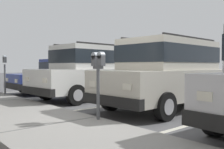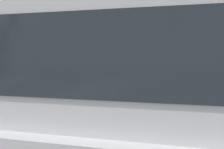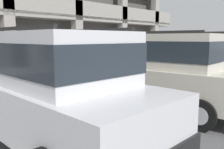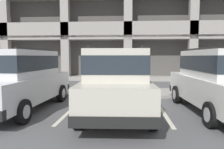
# 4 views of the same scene
# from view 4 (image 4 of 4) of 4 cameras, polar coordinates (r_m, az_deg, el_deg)

# --- Properties ---
(ground_plane) EXTENTS (80.00, 80.00, 0.10)m
(ground_plane) POSITION_cam_4_polar(r_m,az_deg,el_deg) (9.27, 1.82, -6.63)
(ground_plane) COLOR #565659
(sidewalk) EXTENTS (40.00, 2.20, 0.12)m
(sidewalk) POSITION_cam_4_polar(r_m,az_deg,el_deg) (10.52, 2.12, -4.65)
(sidewalk) COLOR gray
(sidewalk) RESTS_ON ground_plane
(parking_stall_lines) EXTENTS (12.21, 4.80, 0.01)m
(parking_stall_lines) POSITION_cam_4_polar(r_m,az_deg,el_deg) (7.96, 12.44, -8.24)
(parking_stall_lines) COLOR silver
(parking_stall_lines) RESTS_ON ground_plane
(silver_suv) EXTENTS (2.15, 4.85, 2.03)m
(silver_suv) POSITION_cam_4_polar(r_m,az_deg,el_deg) (6.66, 1.13, -1.20)
(silver_suv) COLOR beige
(silver_suv) RESTS_ON ground_plane
(red_sedan) EXTENTS (2.16, 4.86, 2.03)m
(red_sedan) POSITION_cam_4_polar(r_m,az_deg,el_deg) (7.82, -23.15, -0.69)
(red_sedan) COLOR silver
(red_sedan) RESTS_ON ground_plane
(dark_hatchback) EXTENTS (2.24, 4.90, 2.03)m
(dark_hatchback) POSITION_cam_4_polar(r_m,az_deg,el_deg) (7.56, 26.43, -0.98)
(dark_hatchback) COLOR silver
(dark_hatchback) RESTS_ON ground_plane
(parking_meter_near) EXTENTS (0.35, 0.12, 1.42)m
(parking_meter_near) POSITION_cam_4_polar(r_m,az_deg,el_deg) (9.47, 0.47, 1.11)
(parking_meter_near) COLOR #595B60
(parking_meter_near) RESTS_ON sidewalk
(parking_garage) EXTENTS (32.00, 10.00, 13.25)m
(parking_garage) POSITION_cam_4_polar(r_m,az_deg,el_deg) (21.48, 4.23, 16.17)
(parking_garage) COLOR #54514D
(parking_garage) RESTS_ON ground_plane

